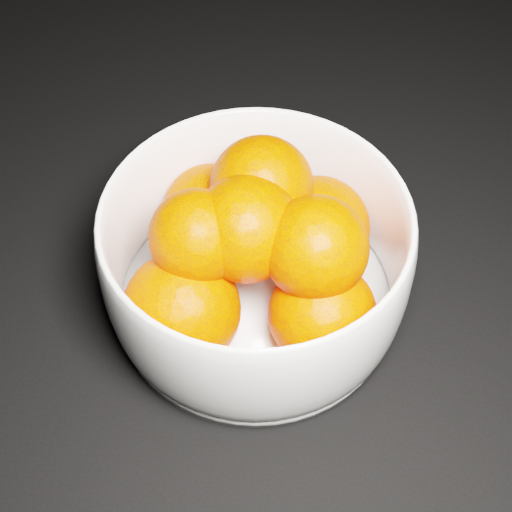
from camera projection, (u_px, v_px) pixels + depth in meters
The scene contains 2 objects.
bowl at pixel (256, 261), 0.49m from camera, with size 0.21×0.21×0.10m.
orange_pile at pixel (257, 248), 0.48m from camera, with size 0.18×0.19×0.12m.
Camera 1 is at (-0.10, -0.30, 0.44)m, focal length 50.00 mm.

